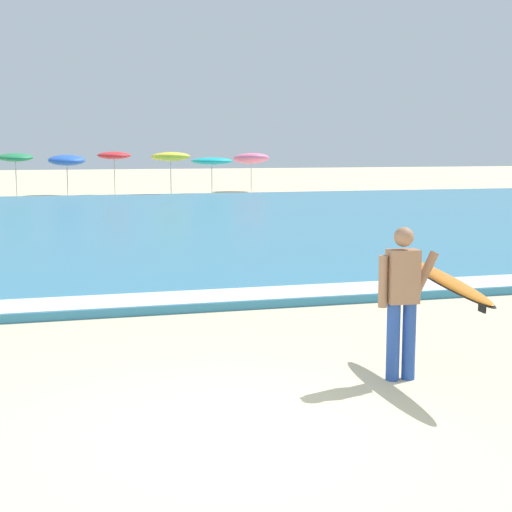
# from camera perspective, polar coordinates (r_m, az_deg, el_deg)

# --- Properties ---
(ground_plane) EXTENTS (160.00, 160.00, 0.00)m
(ground_plane) POSITION_cam_1_polar(r_m,az_deg,el_deg) (7.27, -2.10, -12.96)
(ground_plane) COLOR beige
(sea) EXTENTS (120.00, 28.00, 0.14)m
(sea) POSITION_cam_1_polar(r_m,az_deg,el_deg) (25.92, -11.86, 2.34)
(sea) COLOR teal
(sea) RESTS_ON ground
(surf_foam) EXTENTS (120.00, 1.09, 0.01)m
(surf_foam) POSITION_cam_1_polar(r_m,az_deg,el_deg) (12.69, -8.07, -3.16)
(surf_foam) COLOR white
(surf_foam) RESTS_ON sea
(surfer_with_board) EXTENTS (1.00, 2.34, 1.73)m
(surfer_with_board) POSITION_cam_1_polar(r_m,az_deg,el_deg) (8.82, 12.03, -2.44)
(surfer_with_board) COLOR #284CA3
(surfer_with_board) RESTS_ON ground
(beach_umbrella_3) EXTENTS (1.78, 1.80, 2.27)m
(beach_umbrella_3) POSITION_cam_1_polar(r_m,az_deg,el_deg) (41.43, -17.31, 6.94)
(beach_umbrella_3) COLOR beige
(beach_umbrella_3) RESTS_ON ground
(beach_umbrella_4) EXTENTS (1.94, 1.97, 2.18)m
(beach_umbrella_4) POSITION_cam_1_polar(r_m,az_deg,el_deg) (42.30, -13.77, 6.86)
(beach_umbrella_4) COLOR beige
(beach_umbrella_4) RESTS_ON ground
(beach_umbrella_5) EXTENTS (1.76, 1.77, 2.30)m
(beach_umbrella_5) POSITION_cam_1_polar(r_m,az_deg,el_deg) (42.07, -10.41, 7.29)
(beach_umbrella_5) COLOR beige
(beach_umbrella_5) RESTS_ON ground
(beach_umbrella_6) EXTENTS (2.04, 2.07, 2.32)m
(beach_umbrella_6) POSITION_cam_1_polar(r_m,az_deg,el_deg) (41.04, -6.31, 7.28)
(beach_umbrella_6) COLOR beige
(beach_umbrella_6) RESTS_ON ground
(beach_umbrella_7) EXTENTS (2.25, 2.26, 1.98)m
(beach_umbrella_7) POSITION_cam_1_polar(r_m,az_deg,el_deg) (42.41, -3.28, 7.00)
(beach_umbrella_7) COLOR beige
(beach_umbrella_7) RESTS_ON ground
(beach_umbrella_8) EXTENTS (2.06, 2.11, 2.27)m
(beach_umbrella_8) POSITION_cam_1_polar(r_m,az_deg,el_deg) (44.57, -0.36, 7.21)
(beach_umbrella_8) COLOR beige
(beach_umbrella_8) RESTS_ON ground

